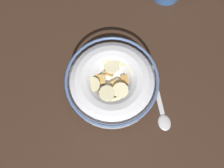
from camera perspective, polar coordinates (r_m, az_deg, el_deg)
ground_plane at (r=52.08cm, az=0.00°, el=-1.19°), size 99.12×99.12×2.00cm
cereal_bowl at (r=47.85cm, az=-0.01°, el=0.16°), size 18.68×18.68×6.31cm
spoon at (r=50.88cm, az=12.17°, el=-6.32°), size 2.72×14.99×0.80cm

